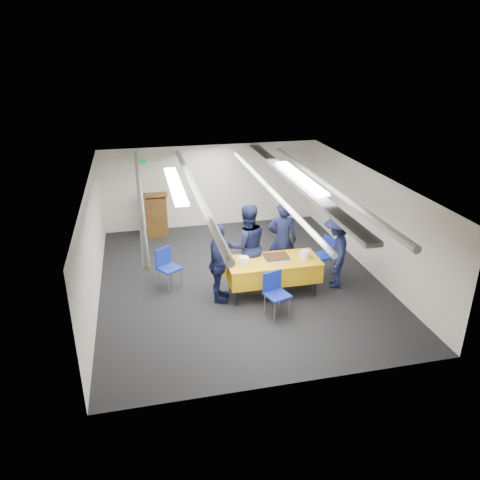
% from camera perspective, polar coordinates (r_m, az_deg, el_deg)
% --- Properties ---
extents(ground, '(7.00, 7.00, 0.00)m').
position_cam_1_polar(ground, '(10.40, -0.06, -4.89)').
color(ground, black).
rests_on(ground, ground).
extents(room_shell, '(6.00, 7.00, 2.30)m').
position_cam_1_polar(room_shell, '(10.08, -0.06, 5.37)').
color(room_shell, silver).
rests_on(room_shell, ground).
extents(serving_table, '(1.90, 0.86, 0.77)m').
position_cam_1_polar(serving_table, '(9.64, 4.01, -3.59)').
color(serving_table, black).
rests_on(serving_table, ground).
extents(sheet_cake, '(0.53, 0.41, 0.09)m').
position_cam_1_polar(sheet_cake, '(9.55, 4.44, -2.18)').
color(sheet_cake, white).
rests_on(sheet_cake, serving_table).
extents(plate_stack_left, '(0.23, 0.23, 0.16)m').
position_cam_1_polar(plate_stack_left, '(9.33, 0.47, -2.56)').
color(plate_stack_left, white).
rests_on(plate_stack_left, serving_table).
extents(plate_stack_right, '(0.22, 0.22, 0.16)m').
position_cam_1_polar(plate_stack_right, '(9.68, 7.90, -1.79)').
color(plate_stack_right, white).
rests_on(plate_stack_right, serving_table).
extents(podium, '(0.62, 0.53, 1.25)m').
position_cam_1_polar(podium, '(12.75, -10.16, 3.18)').
color(podium, brown).
rests_on(podium, ground).
extents(chair_near, '(0.53, 0.53, 0.87)m').
position_cam_1_polar(chair_near, '(8.96, 4.28, -6.03)').
color(chair_near, gray).
rests_on(chair_near, ground).
extents(chair_right, '(0.52, 0.52, 0.87)m').
position_cam_1_polar(chair_right, '(10.65, 10.37, -1.42)').
color(chair_right, gray).
rests_on(chair_right, ground).
extents(chair_left, '(0.58, 0.58, 0.87)m').
position_cam_1_polar(chair_left, '(10.04, -8.94, -2.87)').
color(chair_left, gray).
rests_on(chair_left, ground).
extents(sailor_a, '(0.73, 0.57, 1.76)m').
position_cam_1_polar(sailor_a, '(10.24, 5.17, -0.01)').
color(sailor_a, black).
rests_on(sailor_a, ground).
extents(sailor_b, '(0.93, 0.74, 1.83)m').
position_cam_1_polar(sailor_b, '(9.82, 0.85, -0.73)').
color(sailor_b, black).
rests_on(sailor_b, ground).
extents(sailor_c, '(0.67, 1.05, 1.66)m').
position_cam_1_polar(sailor_c, '(9.26, -2.63, -2.88)').
color(sailor_c, black).
rests_on(sailor_c, ground).
extents(sailor_d, '(0.93, 1.19, 1.62)m').
position_cam_1_polar(sailor_d, '(10.04, 11.66, -1.35)').
color(sailor_d, black).
rests_on(sailor_d, ground).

